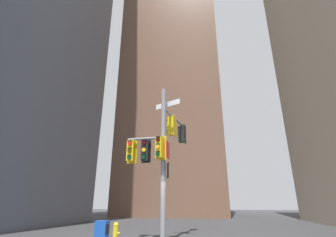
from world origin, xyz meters
TOP-DOWN VIEW (x-y plane):
  - building_mid_block at (-3.68, 24.87)m, footprint 14.35×14.35m
  - signal_pole_assembly at (-0.23, 0.50)m, footprint 2.73×3.76m
  - fire_hydrant at (-2.13, -0.10)m, footprint 0.33×0.23m
  - newspaper_box at (-1.85, -2.05)m, footprint 0.45×0.36m

SIDE VIEW (x-z plane):
  - fire_hydrant at x=-2.13m, z-range 0.02..0.80m
  - newspaper_box at x=-1.85m, z-range 0.00..0.97m
  - signal_pole_assembly at x=-0.23m, z-range 0.66..7.89m
  - building_mid_block at x=-3.68m, z-range 0.00..40.72m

